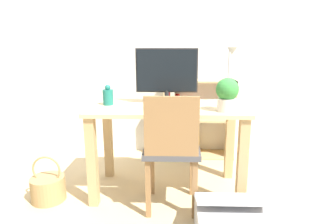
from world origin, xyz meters
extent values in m
plane|color=#CCB284|center=(0.00, 0.00, 0.00)|extent=(10.00, 10.00, 0.00)
cube|color=silver|center=(0.00, 0.95, 1.30)|extent=(8.00, 0.05, 2.60)
cube|color=#D8BC8C|center=(0.00, 0.00, 0.71)|extent=(1.22, 0.62, 0.03)
cube|color=tan|center=(-0.55, -0.25, 0.35)|extent=(0.07, 0.07, 0.69)
cube|color=tan|center=(0.55, -0.25, 0.35)|extent=(0.07, 0.07, 0.69)
cube|color=tan|center=(-0.55, 0.25, 0.35)|extent=(0.07, 0.07, 0.69)
cube|color=tan|center=(0.55, 0.25, 0.35)|extent=(0.07, 0.07, 0.69)
cylinder|color=#232326|center=(-0.01, 0.10, 0.73)|extent=(0.18, 0.18, 0.02)
cylinder|color=#232326|center=(-0.01, 0.10, 0.78)|extent=(0.04, 0.04, 0.09)
cube|color=#232326|center=(-0.01, 0.11, 0.99)|extent=(0.50, 0.02, 0.35)
cube|color=black|center=(-0.01, 0.10, 0.99)|extent=(0.48, 0.03, 0.33)
cube|color=black|center=(-0.03, -0.05, 0.73)|extent=(0.30, 0.15, 0.02)
cylinder|color=#1E7266|center=(-0.48, 0.03, 0.78)|extent=(0.08, 0.08, 0.12)
sphere|color=#1E7266|center=(-0.48, 0.03, 0.86)|extent=(0.05, 0.05, 0.05)
cylinder|color=#B7B7BC|center=(0.49, 0.14, 0.73)|extent=(0.10, 0.10, 0.02)
cylinder|color=#B7B7BC|center=(0.49, 0.14, 0.96)|extent=(0.02, 0.02, 0.43)
cylinder|color=#B7B7BC|center=(0.49, 0.09, 1.17)|extent=(0.01, 0.10, 0.01)
cone|color=#B7B7BC|center=(0.49, 0.04, 1.15)|extent=(0.08, 0.08, 0.06)
cylinder|color=silver|center=(0.43, -0.18, 0.77)|extent=(0.14, 0.14, 0.10)
sphere|color=#388C3D|center=(0.43, -0.18, 0.88)|extent=(0.16, 0.16, 0.16)
cube|color=#4C4C51|center=(0.04, -0.24, 0.45)|extent=(0.40, 0.40, 0.04)
cube|color=olive|center=(0.04, -0.42, 0.67)|extent=(0.36, 0.03, 0.40)
cube|color=olive|center=(-0.12, -0.40, 0.22)|extent=(0.04, 0.04, 0.43)
cube|color=olive|center=(0.20, -0.40, 0.22)|extent=(0.04, 0.04, 0.43)
cube|color=olive|center=(-0.12, -0.07, 0.22)|extent=(0.04, 0.04, 0.43)
cube|color=olive|center=(0.20, -0.07, 0.22)|extent=(0.04, 0.04, 0.43)
cube|color=tan|center=(-0.06, 0.78, 0.42)|extent=(0.02, 0.28, 0.84)
cube|color=tan|center=(0.68, 0.78, 0.42)|extent=(0.02, 0.28, 0.84)
cube|color=tan|center=(0.31, 0.78, 0.01)|extent=(0.75, 0.28, 0.02)
cube|color=tan|center=(0.31, 0.78, 0.83)|extent=(0.75, 0.28, 0.02)
cube|color=tan|center=(0.31, 0.78, 0.42)|extent=(0.72, 0.28, 0.02)
cube|color=#2D7F38|center=(-0.01, 0.78, 0.19)|extent=(0.06, 0.24, 0.35)
cube|color=red|center=(0.05, 0.78, 0.18)|extent=(0.04, 0.24, 0.32)
cube|color=#2D7F38|center=(0.11, 0.78, 0.20)|extent=(0.04, 0.24, 0.36)
cube|color=beige|center=(0.16, 0.78, 0.19)|extent=(0.04, 0.24, 0.34)
cube|color=navy|center=(0.22, 0.78, 0.15)|extent=(0.07, 0.24, 0.26)
cube|color=orange|center=(0.29, 0.78, 0.14)|extent=(0.05, 0.24, 0.24)
cube|color=red|center=(-0.02, 0.78, 0.59)|extent=(0.04, 0.24, 0.33)
cube|color=beige|center=(0.03, 0.78, 0.59)|extent=(0.05, 0.24, 0.31)
cube|color=red|center=(0.08, 0.78, 0.55)|extent=(0.05, 0.24, 0.24)
cylinder|color=tan|center=(-0.93, -0.20, 0.10)|extent=(0.26, 0.26, 0.19)
torus|color=tan|center=(-0.93, -0.20, 0.26)|extent=(0.22, 0.02, 0.22)
cube|color=#B2B2B7|center=(0.41, -0.60, 0.11)|extent=(0.42, 0.34, 0.21)
cube|color=#B2B2B7|center=(0.41, -0.54, 0.22)|extent=(0.43, 0.33, 0.13)
camera|label=1|loc=(0.07, -2.18, 1.18)|focal=30.00mm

